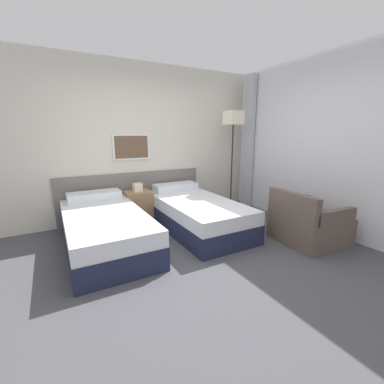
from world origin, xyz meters
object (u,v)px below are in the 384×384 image
Objects in this scene: bed_near_window at (196,213)px; nightstand at (138,206)px; floor_lamp at (233,124)px; bed_near_door at (105,229)px; armchair at (308,225)px.

nightstand is at bearing 132.82° from bed_near_window.
floor_lamp is (1.12, 0.54, 1.43)m from bed_near_window.
floor_lamp is at bearing 12.05° from bed_near_door.
bed_near_window is at bearing 0.00° from bed_near_door.
nightstand is (-0.71, 0.76, 0.03)m from bed_near_window.
floor_lamp reaches higher than armchair.
nightstand is at bearing 47.18° from bed_near_door.
bed_near_door is 1.04m from nightstand.
nightstand is 0.76× the size of armchair.
bed_near_window is 1.67m from armchair.
floor_lamp is at bearing -6.94° from nightstand.
floor_lamp is at bearing 25.79° from bed_near_window.
floor_lamp is 2.28m from armchair.
armchair is at bearing -47.63° from nightstand.
floor_lamp is 2.15× the size of armchair.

